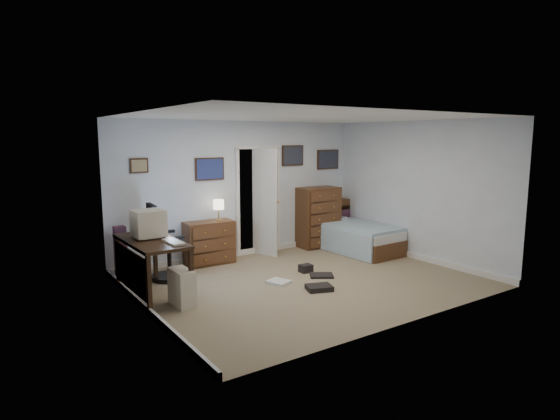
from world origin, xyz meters
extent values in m
cube|color=#84715B|center=(0.00, 0.00, -0.01)|extent=(5.00, 4.00, 0.02)
cube|color=#311C10|center=(-2.20, 0.62, 0.79)|extent=(0.67, 1.42, 0.04)
cube|color=#311C10|center=(-2.47, -0.05, 0.38)|extent=(0.06, 0.06, 0.77)
cube|color=#311C10|center=(-1.91, -0.04, 0.38)|extent=(0.06, 0.06, 0.77)
cube|color=#311C10|center=(-2.49, 1.27, 0.38)|extent=(0.06, 0.06, 0.77)
cube|color=#311C10|center=(-1.93, 1.28, 0.38)|extent=(0.06, 0.06, 0.77)
cube|color=#311C10|center=(-2.50, 0.61, 0.43)|extent=(0.05, 1.30, 0.54)
cube|color=beige|center=(-2.18, 0.77, 1.02)|extent=(0.42, 0.40, 0.37)
cube|color=#8CB2F2|center=(-1.97, 0.77, 1.02)|extent=(0.02, 0.30, 0.24)
cube|color=beige|center=(-2.18, 0.77, 0.82)|extent=(0.28, 0.28, 0.02)
cube|color=beige|center=(-2.02, 0.27, 0.83)|extent=(0.17, 0.44, 0.03)
cube|color=beige|center=(-2.00, 0.07, 0.24)|extent=(0.22, 0.46, 0.49)
cube|color=black|center=(-1.89, 0.07, 0.24)|extent=(0.01, 0.33, 0.38)
cylinder|color=black|center=(-1.70, 1.29, 0.03)|extent=(0.64, 0.64, 0.07)
cylinder|color=black|center=(-1.70, 1.29, 0.28)|extent=(0.07, 0.07, 0.45)
cube|color=black|center=(-1.70, 1.29, 0.55)|extent=(0.54, 0.54, 0.09)
cube|color=black|center=(-1.95, 1.31, 0.89)|extent=(0.11, 0.45, 0.62)
cube|color=black|center=(-1.73, 1.02, 0.70)|extent=(0.34, 0.09, 0.04)
cube|color=black|center=(-1.67, 1.56, 0.70)|extent=(0.34, 0.09, 0.04)
cube|color=maroon|center=(-2.32, 1.76, 0.42)|extent=(0.17, 0.17, 0.83)
cube|color=brown|center=(-0.79, 1.77, 0.38)|extent=(0.87, 0.46, 0.75)
cylinder|color=gold|center=(-0.59, 1.77, 0.76)|extent=(0.12, 0.12, 0.02)
cylinder|color=gold|center=(-0.59, 1.77, 0.88)|extent=(0.02, 0.02, 0.23)
cylinder|color=beige|center=(-0.59, 1.77, 1.04)|extent=(0.20, 0.20, 0.17)
cube|color=black|center=(0.35, 2.30, 1.00)|extent=(0.90, 0.60, 2.00)
cube|color=white|center=(-0.10, 1.97, 1.00)|extent=(0.06, 0.05, 2.00)
cube|color=white|center=(0.80, 1.97, 1.00)|extent=(0.06, 0.05, 2.00)
cube|color=white|center=(0.35, 1.97, 2.02)|extent=(0.96, 0.05, 0.06)
cube|color=white|center=(0.31, 1.86, 1.00)|extent=(0.31, 0.77, 2.00)
sphere|color=gold|center=(0.62, 1.71, 1.00)|extent=(0.06, 0.06, 0.06)
cube|color=brown|center=(1.62, 1.75, 0.61)|extent=(0.85, 0.54, 1.21)
cube|color=brown|center=(2.21, 1.88, 0.45)|extent=(1.02, 0.30, 0.91)
cube|color=black|center=(2.21, 1.80, 0.63)|extent=(0.93, 0.14, 0.30)
cube|color=maroon|center=(2.21, 1.80, 0.59)|extent=(0.81, 0.16, 0.22)
cube|color=brown|center=(2.00, 1.01, 0.16)|extent=(0.95, 1.81, 0.31)
cube|color=white|center=(2.00, 1.01, 0.39)|extent=(0.92, 1.77, 0.16)
cube|color=#5F95B1|center=(2.00, 0.92, 0.49)|extent=(1.00, 1.54, 0.09)
cube|color=#5F95B1|center=(1.53, 0.90, 0.25)|extent=(0.09, 1.51, 0.48)
cube|color=#6C75AC|center=(1.97, 1.68, 0.52)|extent=(0.50, 0.36, 0.12)
cube|color=#331E11|center=(-1.90, 1.98, 1.75)|extent=(0.30, 0.03, 0.24)
cube|color=brown|center=(-1.90, 1.96, 1.75)|extent=(0.25, 0.01, 0.19)
cube|color=#331E11|center=(-0.65, 1.98, 1.65)|extent=(0.55, 0.03, 0.40)
cube|color=#1A0B52|center=(-0.65, 1.96, 1.65)|extent=(0.50, 0.01, 0.35)
cube|color=#331E11|center=(1.15, 1.98, 1.85)|extent=(0.50, 0.03, 0.40)
cube|color=black|center=(1.15, 1.96, 1.85)|extent=(0.45, 0.01, 0.35)
cube|color=#331E11|center=(2.05, 1.98, 1.75)|extent=(0.55, 0.03, 0.40)
cube|color=black|center=(2.05, 1.96, 1.75)|extent=(0.50, 0.01, 0.35)
cube|color=black|center=(-0.10, -0.46, 0.04)|extent=(0.43, 0.38, 0.07)
cube|color=silver|center=(-0.42, 0.13, 0.02)|extent=(0.36, 0.39, 0.05)
cube|color=black|center=(0.35, 0.05, 0.02)|extent=(0.45, 0.43, 0.04)
cube|color=black|center=(0.29, 0.39, 0.06)|extent=(0.21, 0.17, 0.13)
camera|label=1|loc=(-4.23, -5.57, 2.19)|focal=30.00mm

